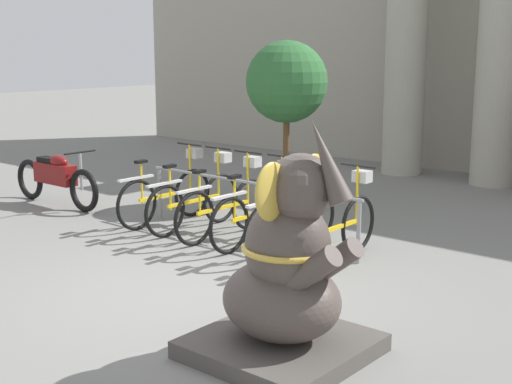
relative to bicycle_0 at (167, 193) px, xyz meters
The scene contains 13 objects.
ground_plane 3.08m from the bicycle_0, 37.90° to the right, with size 60.00×60.00×0.00m, color slate.
column_left 6.16m from the bicycle_0, 84.29° to the left, with size 0.98×0.98×5.16m.
column_middle 6.59m from the bicycle_0, 67.24° to the left, with size 0.98×0.98×5.16m.
bike_rack 1.45m from the bicycle_0, ahead, with size 3.47×0.05×0.77m.
bicycle_0 is the anchor object (origin of this frame).
bicycle_1 0.57m from the bicycle_0, ahead, with size 0.48×1.77×1.09m.
bicycle_2 1.15m from the bicycle_0, ahead, with size 0.48×1.77×1.09m.
bicycle_3 1.72m from the bicycle_0, ahead, with size 0.48×1.77×1.09m.
bicycle_4 2.30m from the bicycle_0, ahead, with size 0.48×1.77×1.09m.
bicycle_5 2.87m from the bicycle_0, ahead, with size 0.48×1.77×1.09m.
elephant_statue 4.73m from the bicycle_0, 31.26° to the right, with size 1.30×1.30×1.97m.
motorcycle 2.19m from the bicycle_0, behind, with size 2.10×0.55×0.92m.
potted_tree 2.51m from the bicycle_0, 74.92° to the left, with size 1.27×1.27×2.56m.
Camera 1 is at (4.93, -4.86, 2.47)m, focal length 50.00 mm.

